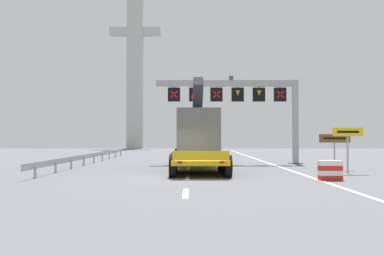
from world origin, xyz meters
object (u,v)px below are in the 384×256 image
overhead_lane_gantry (242,96)px  bridge_pylon_distant (134,52)px  heavy_haul_truck_yellow (195,137)px  tourist_info_sign_brown (333,142)px  crash_barrier_striped (329,170)px  exit_sign_yellow (347,138)px

overhead_lane_gantry → bridge_pylon_distant: (-13.93, 44.53, 12.14)m
overhead_lane_gantry → heavy_haul_truck_yellow: size_ratio=0.77×
overhead_lane_gantry → tourist_info_sign_brown: bearing=-52.6°
tourist_info_sign_brown → crash_barrier_striped: (-2.27, -6.27, -1.23)m
overhead_lane_gantry → heavy_haul_truck_yellow: (-3.54, -3.78, -3.02)m
crash_barrier_striped → tourist_info_sign_brown: bearing=70.1°
exit_sign_yellow → tourist_info_sign_brown: 2.65m
overhead_lane_gantry → bridge_pylon_distant: bearing=107.4°
exit_sign_yellow → crash_barrier_striped: size_ratio=2.46×
tourist_info_sign_brown → bridge_pylon_distant: bridge_pylon_distant is taller
tourist_info_sign_brown → heavy_haul_truck_yellow: bearing=163.7°
bridge_pylon_distant → heavy_haul_truck_yellow: bearing=-77.9°
exit_sign_yellow → crash_barrier_striped: exit_sign_yellow is taller
exit_sign_yellow → tourist_info_sign_brown: exit_sign_yellow is taller
crash_barrier_striped → bridge_pylon_distant: bridge_pylon_distant is taller
heavy_haul_truck_yellow → tourist_info_sign_brown: size_ratio=6.56×
overhead_lane_gantry → exit_sign_yellow: bearing=-62.6°
tourist_info_sign_brown → crash_barrier_striped: tourist_info_sign_brown is taller
tourist_info_sign_brown → crash_barrier_striped: size_ratio=2.13×
heavy_haul_truck_yellow → crash_barrier_striped: size_ratio=13.97×
exit_sign_yellow → overhead_lane_gantry: bearing=117.4°
overhead_lane_gantry → bridge_pylon_distant: 48.21m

